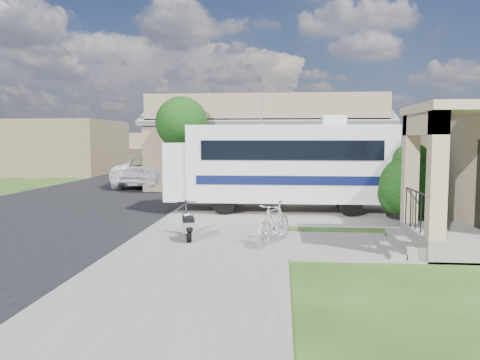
# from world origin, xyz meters

# --- Properties ---
(ground) EXTENTS (120.00, 120.00, 0.00)m
(ground) POSITION_xyz_m (0.00, 0.00, 0.00)
(ground) COLOR #1E3A0F
(street_slab) EXTENTS (9.00, 80.00, 0.02)m
(street_slab) POSITION_xyz_m (-7.50, 10.00, 0.01)
(street_slab) COLOR black
(street_slab) RESTS_ON ground
(sidewalk_slab) EXTENTS (4.00, 80.00, 0.06)m
(sidewalk_slab) POSITION_xyz_m (-1.00, 10.00, 0.03)
(sidewalk_slab) COLOR #66635C
(sidewalk_slab) RESTS_ON ground
(driveway_slab) EXTENTS (7.00, 6.00, 0.05)m
(driveway_slab) POSITION_xyz_m (1.50, 4.50, 0.03)
(driveway_slab) COLOR #66635C
(driveway_slab) RESTS_ON ground
(walk_slab) EXTENTS (4.00, 3.00, 0.05)m
(walk_slab) POSITION_xyz_m (3.00, -1.00, 0.03)
(walk_slab) COLOR #66635C
(walk_slab) RESTS_ON ground
(warehouse) EXTENTS (12.50, 8.40, 5.04)m
(warehouse) POSITION_xyz_m (0.00, 13.97, 1.99)
(warehouse) COLOR brown
(warehouse) RESTS_ON ground
(distant_bldg_far) EXTENTS (10.00, 8.00, 4.00)m
(distant_bldg_far) POSITION_xyz_m (-17.00, 22.00, 2.00)
(distant_bldg_far) COLOR brown
(distant_bldg_far) RESTS_ON ground
(distant_bldg_near) EXTENTS (8.00, 7.00, 3.20)m
(distant_bldg_near) POSITION_xyz_m (-15.00, 34.00, 1.60)
(distant_bldg_near) COLOR brown
(distant_bldg_near) RESTS_ON ground
(street_tree_a) EXTENTS (2.44, 2.40, 4.58)m
(street_tree_a) POSITION_xyz_m (-3.70, 9.05, 3.25)
(street_tree_a) COLOR black
(street_tree_a) RESTS_ON ground
(street_tree_b) EXTENTS (2.44, 2.40, 4.73)m
(street_tree_b) POSITION_xyz_m (-3.70, 19.05, 3.39)
(street_tree_b) COLOR black
(street_tree_b) RESTS_ON ground
(street_tree_c) EXTENTS (2.44, 2.40, 4.42)m
(street_tree_c) POSITION_xyz_m (-3.70, 28.05, 3.10)
(street_tree_c) COLOR black
(street_tree_c) RESTS_ON ground
(motorhome) EXTENTS (7.92, 2.66, 4.05)m
(motorhome) POSITION_xyz_m (0.83, 4.39, 1.74)
(motorhome) COLOR beige
(motorhome) RESTS_ON ground
(shrub) EXTENTS (2.05, 1.95, 2.51)m
(shrub) POSITION_xyz_m (4.78, 2.13, 1.29)
(shrub) COLOR black
(shrub) RESTS_ON ground
(scooter) EXTENTS (0.66, 1.39, 0.93)m
(scooter) POSITION_xyz_m (-1.54, -0.77, 0.42)
(scooter) COLOR black
(scooter) RESTS_ON ground
(bicycle) EXTENTS (1.14, 1.75, 1.02)m
(bicycle) POSITION_xyz_m (0.67, -1.04, 0.51)
(bicycle) COLOR #B7B7BF
(bicycle) RESTS_ON ground
(pickup_truck) EXTENTS (3.33, 6.25, 1.67)m
(pickup_truck) POSITION_xyz_m (-6.22, 12.86, 0.84)
(pickup_truck) COLOR white
(pickup_truck) RESTS_ON ground
(van) EXTENTS (3.16, 5.98, 1.65)m
(van) POSITION_xyz_m (-6.75, 20.05, 0.83)
(van) COLOR white
(van) RESTS_ON ground
(garden_hose) EXTENTS (0.45, 0.45, 0.20)m
(garden_hose) POSITION_xyz_m (3.68, -0.39, 0.10)
(garden_hose) COLOR #125B13
(garden_hose) RESTS_ON ground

